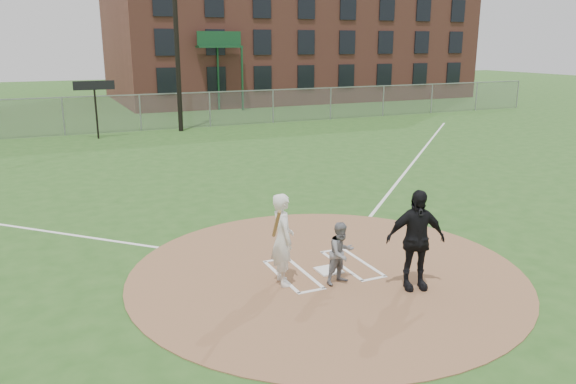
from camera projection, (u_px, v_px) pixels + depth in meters
name	position (u px, v px, depth m)	size (l,w,h in m)	color
ground	(326.00, 272.00, 12.02)	(140.00, 140.00, 0.00)	#27501B
dirt_circle	(326.00, 272.00, 12.02)	(8.40, 8.40, 0.02)	#906444
home_plate	(329.00, 270.00, 12.04)	(0.50, 0.50, 0.03)	white
foul_line_first	(415.00, 160.00, 23.52)	(0.10, 24.00, 0.01)	white
catcher	(341.00, 253.00, 11.30)	(0.63, 0.49, 1.29)	slate
umpire	(416.00, 240.00, 10.98)	(1.19, 0.49, 2.02)	black
batters_boxes	(323.00, 269.00, 12.15)	(2.08, 1.88, 0.01)	white
batter_at_plate	(283.00, 239.00, 11.20)	(0.66, 1.07, 1.89)	silver
outfield_fence	(140.00, 113.00, 31.14)	(56.08, 0.08, 2.03)	slate
brick_warehouse	(286.00, 11.00, 49.89)	(30.00, 17.17, 15.00)	brown
light_pole	(175.00, 7.00, 29.62)	(1.20, 0.30, 12.22)	black
scoreboard_sign	(94.00, 92.00, 28.21)	(2.00, 0.10, 2.93)	black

